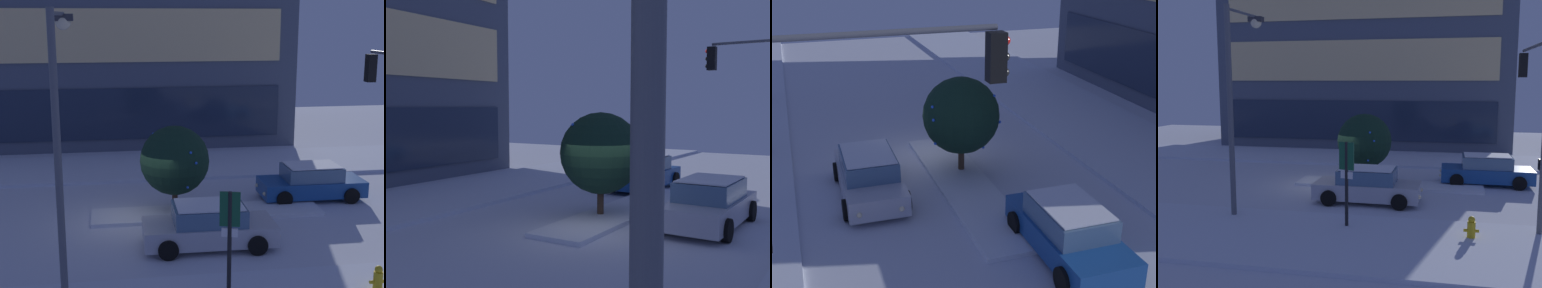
% 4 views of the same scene
% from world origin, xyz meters
% --- Properties ---
extents(ground, '(52.00, 52.00, 0.00)m').
position_xyz_m(ground, '(0.00, 0.00, 0.00)').
color(ground, silver).
extents(curb_strip_near, '(52.00, 5.20, 0.14)m').
position_xyz_m(curb_strip_near, '(0.00, -7.72, 0.07)').
color(curb_strip_near, silver).
rests_on(curb_strip_near, ground).
extents(curb_strip_far, '(52.00, 5.20, 0.14)m').
position_xyz_m(curb_strip_far, '(0.00, 7.72, 0.07)').
color(curb_strip_far, silver).
rests_on(curb_strip_far, ground).
extents(median_strip, '(9.00, 1.80, 0.14)m').
position_xyz_m(median_strip, '(2.72, 0.37, 0.07)').
color(median_strip, silver).
rests_on(median_strip, ground).
extents(car_near, '(4.52, 2.09, 1.49)m').
position_xyz_m(car_near, '(2.22, -2.77, 0.71)').
color(car_near, '#B7B7C1').
rests_on(car_near, ground).
extents(car_far, '(4.46, 2.01, 1.49)m').
position_xyz_m(car_far, '(7.42, 1.67, 0.71)').
color(car_far, '#19478C').
rests_on(car_far, ground).
extents(traffic_light_corner_near_right, '(0.32, 5.37, 6.55)m').
position_xyz_m(traffic_light_corner_near_right, '(8.48, -3.92, 4.52)').
color(traffic_light_corner_near_right, '#565960').
rests_on(traffic_light_corner_near_right, ground).
extents(street_lamp_arched, '(0.56, 2.53, 7.79)m').
position_xyz_m(street_lamp_arched, '(-2.26, -5.33, 5.05)').
color(street_lamp_arched, '#565960').
rests_on(street_lamp_arched, ground).
extents(fire_hydrant, '(0.48, 0.26, 0.84)m').
position_xyz_m(fire_hydrant, '(6.28, -6.77, 0.41)').
color(fire_hydrant, gold).
rests_on(fire_hydrant, ground).
extents(parking_info_sign, '(0.54, 0.21, 3.06)m').
position_xyz_m(parking_info_sign, '(2.12, -6.41, 1.96)').
color(parking_info_sign, black).
rests_on(parking_info_sign, ground).
extents(decorated_tree_median, '(2.69, 2.69, 3.50)m').
position_xyz_m(decorated_tree_median, '(1.48, 0.65, 2.16)').
color(decorated_tree_median, '#473323').
rests_on(decorated_tree_median, ground).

